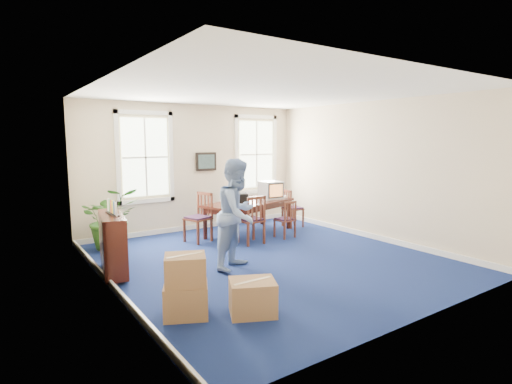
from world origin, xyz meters
TOP-DOWN VIEW (x-y plane):
  - floor at (0.00, 0.00)m, footprint 6.50×6.50m
  - ceiling at (0.00, 0.00)m, footprint 6.50×6.50m
  - wall_back at (0.00, 3.25)m, footprint 6.50×0.00m
  - wall_front at (0.00, -3.25)m, footprint 6.50×0.00m
  - wall_left at (-3.00, 0.00)m, footprint 0.00×6.50m
  - wall_right at (3.00, 0.00)m, footprint 0.00×6.50m
  - baseboard_back at (0.00, 3.22)m, footprint 6.00×0.04m
  - baseboard_left at (-2.97, 0.00)m, footprint 0.04×6.50m
  - baseboard_right at (2.97, 0.00)m, footprint 0.04×6.50m
  - window_left at (-1.30, 3.23)m, footprint 1.40×0.12m
  - window_right at (1.90, 3.23)m, footprint 1.40×0.12m
  - wall_picture at (0.30, 3.20)m, footprint 0.58×0.06m
  - conference_table at (0.85, 2.00)m, footprint 2.58×1.72m
  - crt_tv at (1.55, 2.05)m, footprint 0.52×0.56m
  - game_console at (1.87, 2.00)m, footprint 0.24×0.27m
  - equipment_bag at (0.58, 2.05)m, footprint 0.49×0.41m
  - chair_near_left at (0.36, 1.19)m, footprint 0.50×0.50m
  - chair_near_right at (1.33, 1.19)m, footprint 0.44×0.44m
  - chair_end_left at (-0.55, 2.00)m, footprint 0.63×0.63m
  - chair_end_right at (2.25, 2.00)m, footprint 0.48×0.48m
  - man at (-0.77, -0.09)m, footprint 1.22×1.13m
  - credenza at (-2.75, 0.82)m, footprint 0.58×1.33m
  - brochure_rack at (-2.73, 0.82)m, footprint 0.16×0.59m
  - potted_plant at (-2.33, 2.53)m, footprint 1.27×1.13m
  - cardboard_boxes at (-2.19, -1.33)m, footprint 1.98×1.98m

SIDE VIEW (x-z plane):
  - floor at x=0.00m, z-range 0.00..0.00m
  - baseboard_back at x=0.00m, z-range 0.00..0.12m
  - baseboard_left at x=-2.97m, z-range 0.00..0.12m
  - baseboard_right at x=2.97m, z-range 0.00..0.12m
  - conference_table at x=0.85m, z-range 0.00..0.81m
  - cardboard_boxes at x=-2.19m, z-range 0.00..0.88m
  - chair_near_right at x=1.33m, z-range 0.00..0.89m
  - credenza at x=-2.75m, z-range 0.00..1.01m
  - chair_end_right at x=2.25m, z-range 0.00..1.01m
  - chair_near_left at x=0.36m, z-range 0.00..1.10m
  - chair_end_left at x=-0.55m, z-range 0.00..1.12m
  - potted_plant at x=-2.33m, z-range 0.00..1.31m
  - game_console at x=1.87m, z-range 0.81..0.86m
  - equipment_bag at x=0.58m, z-range 0.81..1.02m
  - man at x=-0.77m, z-range 0.00..1.99m
  - crt_tv at x=1.55m, z-range 0.81..1.26m
  - brochure_rack at x=-2.73m, z-range 1.01..1.27m
  - wall_back at x=0.00m, z-range -1.65..4.85m
  - wall_front at x=0.00m, z-range -1.65..4.85m
  - wall_left at x=-3.00m, z-range -1.65..4.85m
  - wall_right at x=3.00m, z-range -1.65..4.85m
  - wall_picture at x=0.30m, z-range 1.51..1.99m
  - window_left at x=-1.30m, z-range 0.80..3.00m
  - window_right at x=1.90m, z-range 0.80..3.00m
  - ceiling at x=0.00m, z-range 3.20..3.20m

